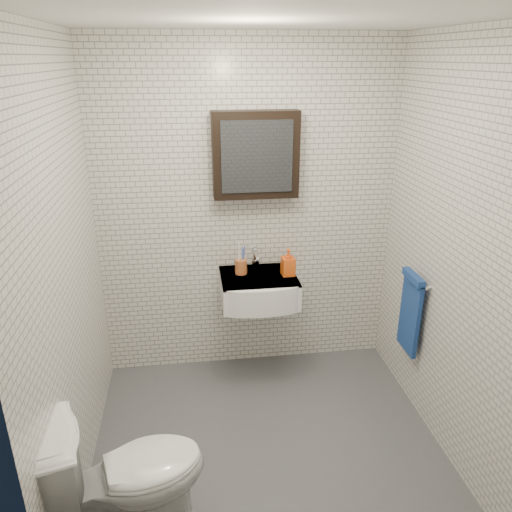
% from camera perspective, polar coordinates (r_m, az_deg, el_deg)
% --- Properties ---
extents(ground, '(2.20, 2.00, 0.01)m').
position_cam_1_polar(ground, '(3.45, 1.33, -20.64)').
color(ground, '#4F5257').
rests_on(ground, ground).
extents(room_shell, '(2.22, 2.02, 2.51)m').
position_cam_1_polar(room_shell, '(2.69, 1.60, 2.99)').
color(room_shell, silver).
rests_on(room_shell, ground).
extents(washbasin, '(0.55, 0.50, 0.20)m').
position_cam_1_polar(washbasin, '(3.64, 0.38, -3.88)').
color(washbasin, white).
rests_on(washbasin, room_shell).
extents(faucet, '(0.06, 0.20, 0.15)m').
position_cam_1_polar(faucet, '(3.75, -0.05, -0.37)').
color(faucet, silver).
rests_on(faucet, washbasin).
extents(mirror_cabinet, '(0.60, 0.15, 0.60)m').
position_cam_1_polar(mirror_cabinet, '(3.53, -0.04, 11.46)').
color(mirror_cabinet, black).
rests_on(mirror_cabinet, room_shell).
extents(towel_rail, '(0.09, 0.30, 0.58)m').
position_cam_1_polar(towel_rail, '(3.60, 17.26, -5.85)').
color(towel_rail, silver).
rests_on(towel_rail, room_shell).
extents(toothbrush_cup, '(0.10, 0.10, 0.24)m').
position_cam_1_polar(toothbrush_cup, '(3.65, -1.73, -1.13)').
color(toothbrush_cup, '#AE592B').
rests_on(toothbrush_cup, washbasin).
extents(soap_bottle, '(0.10, 0.10, 0.20)m').
position_cam_1_polar(soap_bottle, '(3.62, 3.69, -0.69)').
color(soap_bottle, orange).
rests_on(soap_bottle, washbasin).
extents(toilet, '(0.86, 0.63, 0.79)m').
position_cam_1_polar(toilet, '(2.79, -14.53, -23.14)').
color(toilet, white).
rests_on(toilet, ground).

